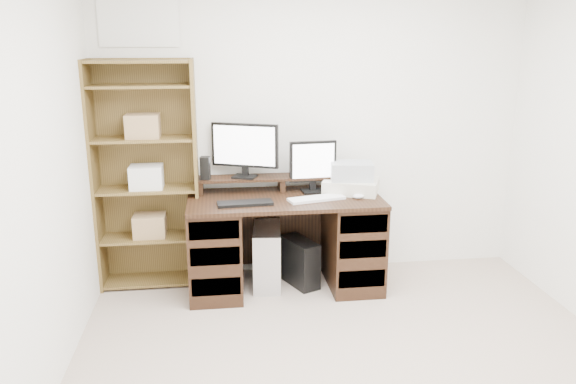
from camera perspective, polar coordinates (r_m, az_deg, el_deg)
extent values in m
cube|color=white|center=(4.66, 2.61, 6.77)|extent=(3.50, 0.02, 2.50)
cube|color=white|center=(4.55, -14.96, 16.57)|extent=(0.60, 0.01, 0.40)
cube|color=black|center=(4.36, -0.33, -0.76)|extent=(1.50, 0.70, 0.03)
cube|color=black|center=(4.45, -7.41, -5.65)|extent=(0.40, 0.66, 0.72)
cube|color=black|center=(4.57, 6.56, -5.02)|extent=(0.40, 0.66, 0.72)
cube|color=black|center=(4.78, -0.81, -3.50)|extent=(1.48, 0.02, 0.65)
cube|color=black|center=(4.22, -7.31, -9.51)|extent=(0.36, 0.01, 0.14)
cube|color=black|center=(4.13, -7.42, -6.49)|extent=(0.36, 0.01, 0.14)
cube|color=black|center=(4.06, -7.52, -3.87)|extent=(0.36, 0.01, 0.14)
cube|color=black|center=(4.35, 7.50, -8.73)|extent=(0.36, 0.01, 0.14)
cube|color=black|center=(4.26, 7.61, -5.78)|extent=(0.36, 0.01, 0.14)
cube|color=black|center=(4.19, 7.71, -3.23)|extent=(0.36, 0.01, 0.14)
cube|color=black|center=(4.53, -8.87, 0.52)|extent=(0.04, 0.20, 0.10)
cube|color=black|center=(4.55, -0.67, 0.80)|extent=(0.04, 0.20, 0.10)
cube|color=black|center=(4.67, 7.28, 1.05)|extent=(0.04, 0.20, 0.10)
cube|color=black|center=(4.54, -0.67, 1.53)|extent=(1.40, 0.22, 0.02)
cube|color=black|center=(4.49, -4.43, 1.57)|extent=(0.22, 0.20, 0.02)
cube|color=black|center=(4.50, -4.36, 2.34)|extent=(0.06, 0.05, 0.10)
cube|color=black|center=(4.46, -4.41, 4.76)|extent=(0.52, 0.24, 0.35)
cube|color=white|center=(4.44, -4.49, 4.71)|extent=(0.47, 0.19, 0.31)
cube|color=black|center=(4.51, 2.58, 0.08)|extent=(0.19, 0.15, 0.02)
cube|color=black|center=(4.51, 2.52, 0.85)|extent=(0.05, 0.03, 0.10)
cube|color=black|center=(4.47, 2.55, 3.12)|extent=(0.38, 0.07, 0.33)
cube|color=white|center=(4.45, 2.61, 3.07)|extent=(0.34, 0.03, 0.29)
cube|color=black|center=(4.45, -8.40, 2.42)|extent=(0.08, 0.08, 0.18)
cube|color=black|center=(4.18, -4.39, -1.15)|extent=(0.42, 0.17, 0.02)
cube|color=white|center=(4.30, 2.91, -0.68)|extent=(0.46, 0.23, 0.02)
ellipsoid|color=silver|center=(4.36, 7.16, -0.44)|extent=(0.11, 0.09, 0.04)
cube|color=beige|center=(4.52, 6.43, 0.63)|extent=(0.51, 0.45, 0.11)
cube|color=#A1A7AC|center=(4.49, 6.47, 2.15)|extent=(0.35, 0.27, 0.14)
cube|color=silver|center=(4.57, -2.14, -6.51)|extent=(0.26, 0.50, 0.48)
cube|color=black|center=(4.59, 1.19, -7.13)|extent=(0.30, 0.41, 0.38)
cube|color=#19FF33|center=(4.42, 2.51, -6.94)|extent=(0.01, 0.01, 0.01)
cube|color=brown|center=(4.58, -19.00, 1.31)|extent=(0.02, 0.30, 1.80)
cube|color=brown|center=(4.48, -9.27, 1.68)|extent=(0.02, 0.30, 1.80)
cube|color=brown|center=(4.65, -13.99, 1.92)|extent=(0.80, 0.01, 1.80)
cube|color=brown|center=(4.79, -13.50, -8.64)|extent=(0.75, 0.28, 0.02)
cube|color=brown|center=(4.66, -13.78, -4.48)|extent=(0.75, 0.28, 0.02)
cube|color=brown|center=(4.54, -14.10, 0.28)|extent=(0.75, 0.28, 0.02)
cube|color=brown|center=(4.45, -14.44, 5.25)|extent=(0.75, 0.28, 0.02)
cube|color=brown|center=(4.40, -14.79, 10.37)|extent=(0.75, 0.28, 0.02)
cube|color=brown|center=(4.39, -14.96, 12.70)|extent=(0.75, 0.28, 0.02)
cube|color=#A07F54|center=(4.62, -13.86, -3.31)|extent=(0.25, 0.20, 0.18)
cube|color=white|center=(4.51, -14.19, 1.50)|extent=(0.25, 0.20, 0.18)
cube|color=#A07F54|center=(4.44, -14.53, 6.52)|extent=(0.25, 0.20, 0.18)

